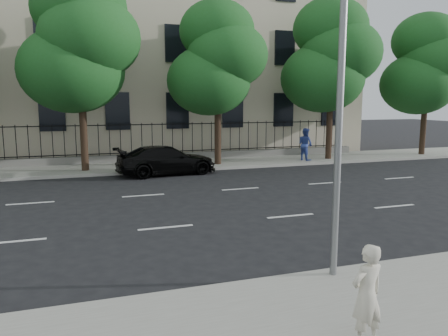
% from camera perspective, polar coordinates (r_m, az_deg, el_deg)
% --- Properties ---
extents(ground, '(120.00, 120.00, 0.00)m').
position_cam_1_polar(ground, '(10.48, -4.97, -11.48)').
color(ground, black).
rests_on(ground, ground).
extents(far_sidewalk, '(60.00, 4.00, 0.15)m').
position_cam_1_polar(far_sidewalk, '(23.94, -12.88, 0.07)').
color(far_sidewalk, gray).
rests_on(far_sidewalk, ground).
extents(lane_markings, '(49.60, 4.62, 0.01)m').
position_cam_1_polar(lane_markings, '(14.94, -9.27, -5.33)').
color(lane_markings, silver).
rests_on(lane_markings, ground).
extents(masonry_building, '(34.60, 12.11, 18.50)m').
position_cam_1_polar(masonry_building, '(33.04, -15.08, 17.93)').
color(masonry_building, beige).
rests_on(masonry_building, ground).
extents(iron_fence, '(30.00, 0.50, 2.20)m').
position_cam_1_polar(iron_fence, '(25.55, -13.31, 1.89)').
color(iron_fence, slate).
rests_on(iron_fence, far_sidewalk).
extents(street_light, '(0.25, 3.32, 8.05)m').
position_cam_1_polar(street_light, '(9.27, 13.40, 18.01)').
color(street_light, slate).
rests_on(street_light, near_sidewalk).
extents(tree_c, '(5.89, 5.50, 9.80)m').
position_cam_1_polar(tree_c, '(23.10, -18.30, 15.32)').
color(tree_c, '#382619').
rests_on(tree_c, far_sidewalk).
extents(tree_d, '(5.34, 4.94, 8.84)m').
position_cam_1_polar(tree_d, '(24.17, -0.87, 14.08)').
color(tree_d, '#382619').
rests_on(tree_d, far_sidewalk).
extents(tree_e, '(5.71, 5.31, 9.46)m').
position_cam_1_polar(tree_e, '(27.15, 13.80, 14.02)').
color(tree_e, '#382619').
rests_on(tree_e, far_sidewalk).
extents(tree_f, '(5.52, 5.12, 9.01)m').
position_cam_1_polar(tree_f, '(31.38, 24.90, 12.14)').
color(tree_f, '#382619').
rests_on(tree_f, far_sidewalk).
extents(black_sedan, '(5.12, 2.54, 1.43)m').
position_cam_1_polar(black_sedan, '(21.66, -7.52, 1.02)').
color(black_sedan, black).
rests_on(black_sedan, ground).
extents(woman_near, '(0.60, 0.44, 1.51)m').
position_cam_1_polar(woman_near, '(6.74, 18.14, -15.53)').
color(woman_near, beige).
rests_on(woman_near, near_sidewalk).
extents(pedestrian_far, '(0.95, 1.09, 1.88)m').
position_cam_1_polar(pedestrian_far, '(25.89, 10.57, 3.06)').
color(pedestrian_far, '#304291').
rests_on(pedestrian_far, far_sidewalk).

